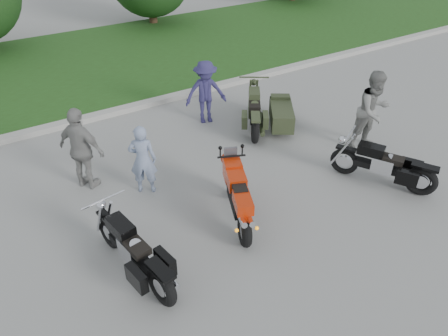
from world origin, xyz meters
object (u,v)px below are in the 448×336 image
cruiser_sidecar (270,114)px  person_denim (206,92)px  cruiser_right (387,167)px  person_grey (373,111)px  person_stripe (143,160)px  person_back (82,149)px  sportbike_red (238,196)px  cruiser_left (136,255)px

cruiser_sidecar → person_denim: (-1.22, 1.25, 0.43)m
cruiser_right → person_grey: bearing=26.7°
person_stripe → person_back: (-0.98, 0.82, 0.14)m
cruiser_right → person_denim: person_denim is taller
person_stripe → person_grey: size_ratio=0.80×
person_grey → person_back: (-6.36, 2.04, -0.06)m
sportbike_red → person_denim: 4.21m
cruiser_sidecar → person_back: 4.91m
cruiser_left → person_denim: bearing=39.3°
person_back → person_stripe: bearing=-164.3°
cruiser_sidecar → person_back: (-4.89, 0.01, 0.50)m
sportbike_red → person_stripe: person_stripe is taller
cruiser_left → person_denim: 5.65m
cruiser_left → person_back: size_ratio=1.27×
cruiser_right → person_stripe: bearing=121.5°
cruiser_sidecar → person_stripe: (-3.90, -0.81, 0.35)m
cruiser_sidecar → person_grey: (1.47, -2.03, 0.55)m
sportbike_red → cruiser_left: bearing=-149.5°
sportbike_red → cruiser_left: 2.22m
cruiser_right → person_back: bearing=119.5°
cruiser_left → person_denim: (3.76, 4.19, 0.39)m
sportbike_red → cruiser_left: size_ratio=0.84×
cruiser_right → person_back: (-5.44, 3.37, 0.47)m
person_denim → cruiser_sidecar: bearing=-29.4°
cruiser_sidecar → person_stripe: 4.00m
cruiser_left → person_back: bearing=79.4°
sportbike_red → person_back: (-2.10, 2.66, 0.35)m
person_grey → person_denim: (-2.69, 3.28, -0.12)m
cruiser_left → person_grey: size_ratio=1.20×
cruiser_left → cruiser_sidecar: (4.98, 2.94, -0.04)m
person_grey → person_denim: person_grey is taller
cruiser_right → person_denim: bearing=82.4°
sportbike_red → person_stripe: (-1.12, 1.84, 0.20)m
cruiser_right → person_grey: 1.70m
cruiser_right → person_stripe: size_ratio=1.33×
person_denim → person_back: size_ratio=0.93×
cruiser_right → person_grey: size_ratio=1.06×
cruiser_left → sportbike_red: bearing=-1.1°
sportbike_red → cruiser_right: 3.42m
person_back → sportbike_red: bearing=-176.2°
person_denim → sportbike_red: bearing=-95.6°
cruiser_right → cruiser_sidecar: 3.41m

